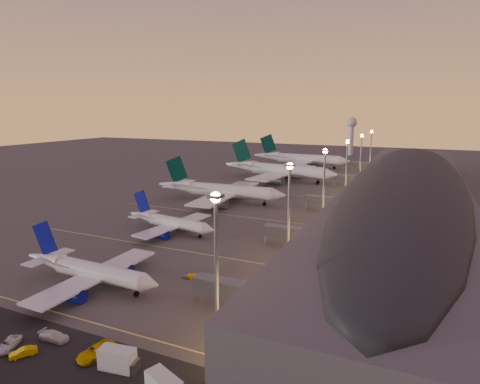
# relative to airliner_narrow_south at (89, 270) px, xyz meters

# --- Properties ---
(ground) EXTENTS (700.00, 700.00, 0.00)m
(ground) POSITION_rel_airliner_narrow_south_xyz_m (0.07, 32.84, -3.51)
(ground) COLOR #42403D
(airliner_narrow_south) EXTENTS (37.87, 33.71, 13.57)m
(airliner_narrow_south) POSITION_rel_airliner_narrow_south_xyz_m (0.00, 0.00, 0.00)
(airliner_narrow_south) COLOR silver
(airliner_narrow_south) RESTS_ON ground
(airliner_narrow_north) EXTENTS (35.17, 31.67, 12.56)m
(airliner_narrow_north) POSITION_rel_airliner_narrow_south_xyz_m (-6.33, 41.35, -0.26)
(airliner_narrow_north) COLOR silver
(airliner_narrow_north) RESTS_ON ground
(airliner_wide_near) EXTENTS (59.19, 53.87, 18.95)m
(airliner_wide_near) POSITION_rel_airliner_narrow_south_xyz_m (-11.76, 86.73, 1.37)
(airliner_wide_near) COLOR silver
(airliner_wide_near) RESTS_ON ground
(airliner_wide_mid) EXTENTS (69.22, 63.66, 22.16)m
(airliner_wide_mid) POSITION_rel_airliner_narrow_south_xyz_m (-6.44, 148.24, 2.20)
(airliner_wide_mid) COLOR silver
(airliner_wide_mid) RESTS_ON ground
(airliner_wide_far) EXTENTS (68.58, 62.43, 21.96)m
(airliner_wide_far) POSITION_rel_airliner_narrow_south_xyz_m (-9.39, 203.89, 2.15)
(airliner_wide_far) COLOR silver
(airliner_wide_far) RESTS_ON ground
(terminal_building) EXTENTS (56.35, 255.00, 17.46)m
(terminal_building) POSITION_rel_airliner_narrow_south_xyz_m (61.91, 105.31, 5.27)
(terminal_building) COLOR #4B4B50
(terminal_building) RESTS_ON ground
(light_masts) EXTENTS (2.20, 217.20, 25.90)m
(light_masts) POSITION_rel_airliner_narrow_south_xyz_m (36.07, 97.84, 14.05)
(light_masts) COLOR slate
(light_masts) RESTS_ON ground
(radar_tower) EXTENTS (9.00, 9.00, 32.50)m
(radar_tower) POSITION_rel_airliner_narrow_south_xyz_m (10.07, 292.84, 18.36)
(radar_tower) COLOR silver
(radar_tower) RESTS_ON ground
(lane_markings) EXTENTS (90.00, 180.36, 0.00)m
(lane_markings) POSITION_rel_airliner_narrow_south_xyz_m (0.07, 72.84, -3.50)
(lane_markings) COLOR #D8C659
(lane_markings) RESTS_ON ground
(baggage_tug_a) EXTENTS (4.54, 3.04, 1.26)m
(baggage_tug_a) POSITION_rel_airliner_narrow_south_xyz_m (8.43, 2.73, -2.93)
(baggage_tug_a) COLOR #D2A400
(baggage_tug_a) RESTS_ON ground
(baggage_tug_b) EXTENTS (3.46, 2.42, 0.96)m
(baggage_tug_b) POSITION_rel_airliner_narrow_south_xyz_m (18.79, 12.51, -3.07)
(baggage_tug_b) COLOR #D2A400
(baggage_tug_b) RESTS_ON ground
(catering_truck_a) EXTENTS (6.34, 3.18, 3.41)m
(catering_truck_a) POSITION_rel_airliner_narrow_south_xyz_m (26.45, -20.88, -1.91)
(catering_truck_a) COLOR silver
(catering_truck_a) RESTS_ON ground
(service_van_c) EXTENTS (4.29, 5.70, 1.44)m
(service_van_c) POSITION_rel_airliner_narrow_south_xyz_m (5.94, -24.12, -2.79)
(service_van_c) COLOR silver
(service_van_c) RESTS_ON ground
(service_van_d) EXTENTS (3.51, 4.24, 1.36)m
(service_van_d) POSITION_rel_airliner_narrow_south_xyz_m (10.08, -24.62, -2.83)
(service_van_d) COLOR #D2A400
(service_van_d) RESTS_ON ground
(service_van_e) EXTENTS (5.58, 2.64, 1.57)m
(service_van_e) POSITION_rel_airliner_narrow_south_xyz_m (10.89, -19.30, -2.72)
(service_van_e) COLOR silver
(service_van_e) RESTS_ON ground
(service_van_f) EXTENTS (3.87, 6.77, 1.78)m
(service_van_f) POSITION_rel_airliner_narrow_south_xyz_m (20.81, -19.85, -2.62)
(service_van_f) COLOR #D2A400
(service_van_f) RESTS_ON ground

